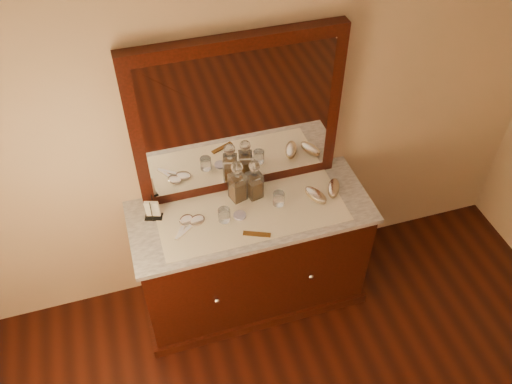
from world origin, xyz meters
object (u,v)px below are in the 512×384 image
at_px(dresser_cabinet, 252,257).
at_px(brush_near, 316,195).
at_px(comb, 257,234).
at_px(hand_mirror_outer, 185,222).
at_px(mirror_frame, 238,118).
at_px(hand_mirror_inner, 195,222).
at_px(pin_dish, 240,215).
at_px(decanter_left, 238,185).
at_px(napkin_rack, 153,210).
at_px(decanter_right, 254,183).
at_px(brush_far, 334,188).

bearing_deg(dresser_cabinet, brush_near, -2.28).
bearing_deg(brush_near, comb, -157.60).
bearing_deg(hand_mirror_outer, mirror_frame, 30.82).
bearing_deg(hand_mirror_inner, pin_dish, -4.81).
relative_size(pin_dish, decanter_left, 0.26).
height_order(napkin_rack, brush_near, napkin_rack).
height_order(decanter_left, decanter_right, decanter_left).
bearing_deg(decanter_left, brush_near, -17.16).
distance_m(comb, decanter_left, 0.33).
xyz_separation_m(pin_dish, napkin_rack, (-0.48, 0.14, 0.05)).
relative_size(hand_mirror_outer, hand_mirror_inner, 0.98).
relative_size(decanter_left, decanter_right, 1.03).
relative_size(pin_dish, brush_far, 0.43).
xyz_separation_m(mirror_frame, decanter_left, (-0.05, -0.12, -0.39)).
xyz_separation_m(comb, napkin_rack, (-0.53, 0.31, 0.05)).
distance_m(mirror_frame, hand_mirror_outer, 0.67).
height_order(comb, decanter_right, decanter_right).
bearing_deg(comb, napkin_rack, 173.35).
bearing_deg(pin_dish, brush_far, 3.37).
distance_m(napkin_rack, decanter_left, 0.51).
xyz_separation_m(napkin_rack, hand_mirror_inner, (0.22, -0.12, -0.05)).
bearing_deg(comb, brush_near, 45.59).
distance_m(brush_near, hand_mirror_inner, 0.74).
distance_m(pin_dish, napkin_rack, 0.50).
relative_size(dresser_cabinet, comb, 8.89).
distance_m(comb, hand_mirror_inner, 0.37).
relative_size(pin_dish, hand_mirror_inner, 0.37).
bearing_deg(brush_near, hand_mirror_inner, 179.10).
distance_m(mirror_frame, brush_far, 0.75).
relative_size(dresser_cabinet, hand_mirror_outer, 7.20).
bearing_deg(napkin_rack, brush_far, -5.60).
height_order(dresser_cabinet, hand_mirror_inner, hand_mirror_inner).
height_order(dresser_cabinet, hand_mirror_outer, hand_mirror_outer).
bearing_deg(decanter_right, pin_dish, -134.02).
xyz_separation_m(decanter_right, brush_near, (0.35, -0.13, -0.08)).
xyz_separation_m(mirror_frame, hand_mirror_inner, (-0.34, -0.25, -0.49)).
height_order(dresser_cabinet, brush_far, brush_far).
height_order(pin_dish, napkin_rack, napkin_rack).
bearing_deg(brush_near, napkin_rack, 172.18).
bearing_deg(decanter_right, comb, -104.39).
bearing_deg(hand_mirror_inner, brush_far, 0.90).
height_order(mirror_frame, brush_near, mirror_frame).
distance_m(mirror_frame, pin_dish, 0.56).
distance_m(comb, decanter_right, 0.33).
xyz_separation_m(decanter_right, brush_far, (0.47, -0.10, -0.08)).
height_order(mirror_frame, hand_mirror_outer, mirror_frame).
height_order(pin_dish, brush_near, brush_near).
xyz_separation_m(decanter_left, hand_mirror_inner, (-0.29, -0.13, -0.10)).
bearing_deg(dresser_cabinet, hand_mirror_inner, -179.27).
bearing_deg(mirror_frame, comb, -92.97).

